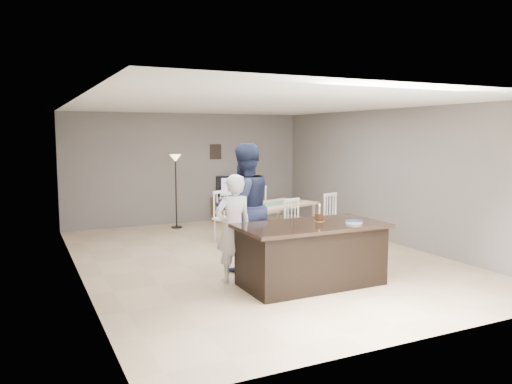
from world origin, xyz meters
name	(u,v)px	position (x,y,z in m)	size (l,w,h in m)	color
floor	(257,257)	(0.00, 0.00, 0.00)	(8.00, 8.00, 0.00)	tan
room_shell	(257,164)	(0.00, 0.00, 1.68)	(8.00, 8.00, 8.00)	slate
kitchen_island	(311,254)	(0.00, -1.80, 0.45)	(2.15, 1.10, 0.90)	black
tv_console	(235,208)	(1.20, 3.77, 0.30)	(1.20, 0.40, 0.60)	brown
television	(234,186)	(1.20, 3.84, 0.86)	(0.91, 0.12, 0.53)	black
tv_screen_glow	(236,186)	(1.20, 3.76, 0.87)	(0.78, 0.78, 0.00)	#D16017
picture_frames	(230,151)	(1.15, 3.98, 1.75)	(1.10, 0.02, 0.38)	black
doorway	(102,220)	(-2.99, -2.30, 1.26)	(0.00, 2.10, 2.65)	black
woman	(233,228)	(-0.95, -1.15, 0.80)	(0.59, 0.38, 1.61)	#BDBCC1
man	(244,207)	(-0.56, -0.66, 1.03)	(1.00, 0.78, 2.05)	#1B223C
birthday_cake	(319,217)	(0.22, -1.66, 0.96)	(0.17, 0.17, 0.26)	gold
plate_stack	(354,222)	(0.59, -2.02, 0.92)	(0.25, 0.25, 0.04)	white
dining_table	(274,211)	(0.81, 0.90, 0.67)	(2.20, 2.38, 1.05)	tan
floor_lamp	(176,171)	(-0.48, 3.39, 1.34)	(0.26, 0.26, 1.72)	black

